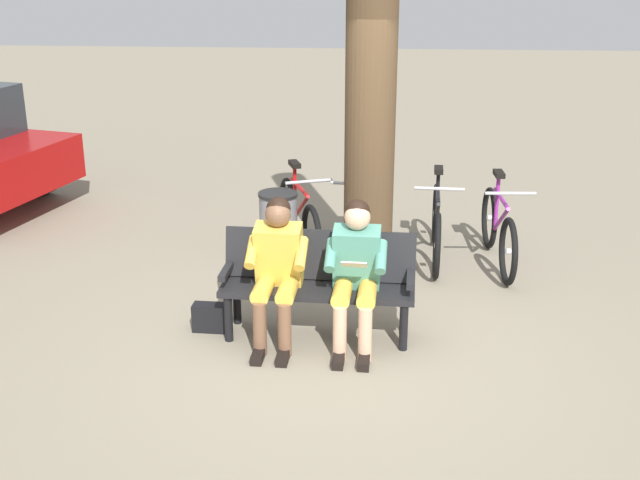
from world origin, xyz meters
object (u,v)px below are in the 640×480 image
(tree_trunk, at_px, (371,93))
(bicycle_red, at_px, (436,226))
(handbag, at_px, (211,317))
(bicycle_green, at_px, (360,221))
(litter_bin, at_px, (279,232))
(bicycle_black, at_px, (498,231))
(person_companion, at_px, (277,264))
(bench, at_px, (318,276))
(bicycle_silver, at_px, (299,219))
(person_reading, at_px, (356,268))

(tree_trunk, height_order, bicycle_red, tree_trunk)
(handbag, height_order, bicycle_green, bicycle_green)
(litter_bin, bearing_deg, bicycle_black, -171.63)
(person_companion, distance_m, tree_trunk, 1.91)
(bench, bearing_deg, person_companion, 27.19)
(litter_bin, xyz_separation_m, bicycle_red, (-1.59, -0.43, -0.05))
(bench, bearing_deg, bicycle_red, -118.85)
(person_companion, xyz_separation_m, litter_bin, (0.17, -1.52, -0.26))
(bench, height_order, bicycle_black, bicycle_black)
(handbag, bearing_deg, litter_bin, -106.41)
(bicycle_black, xyz_separation_m, bicycle_green, (1.41, -0.22, 0.00))
(bench, relative_size, bicycle_green, 0.97)
(bicycle_green, bearing_deg, bicycle_silver, -85.21)
(bench, bearing_deg, tree_trunk, -105.98)
(tree_trunk, xyz_separation_m, bicycle_red, (-0.70, -0.62, -1.47))
(handbag, height_order, bicycle_silver, bicycle_silver)
(bicycle_red, bearing_deg, bicycle_green, -95.08)
(tree_trunk, xyz_separation_m, litter_bin, (0.89, -0.19, -1.42))
(person_reading, bearing_deg, bench, -27.15)
(tree_trunk, bearing_deg, person_companion, 61.74)
(litter_bin, bearing_deg, person_reading, 117.78)
(handbag, bearing_deg, tree_trunk, -136.88)
(person_companion, relative_size, bicycle_black, 0.71)
(bench, distance_m, tree_trunk, 1.82)
(bench, relative_size, litter_bin, 1.99)
(handbag, relative_size, bicycle_red, 0.18)
(bench, xyz_separation_m, bicycle_silver, (0.35, -1.94, -0.15))
(bench, distance_m, handbag, 1.00)
(person_companion, bearing_deg, bicycle_silver, -87.07)
(bench, xyz_separation_m, bicycle_black, (-1.71, -1.69, -0.15))
(bicycle_red, bearing_deg, person_companion, -33.10)
(tree_trunk, distance_m, litter_bin, 1.69)
(bicycle_red, xyz_separation_m, bicycle_green, (0.79, -0.11, 0.00))
(person_reading, bearing_deg, person_companion, -0.05)
(person_reading, xyz_separation_m, person_companion, (0.64, -0.03, -0.00))
(person_companion, distance_m, bicycle_black, 2.76)
(bicycle_red, height_order, bicycle_silver, same)
(bench, bearing_deg, bicycle_green, -96.66)
(litter_bin, relative_size, bicycle_black, 0.48)
(bench, xyz_separation_m, person_reading, (-0.31, 0.18, 0.16))
(person_companion, distance_m, handbag, 0.81)
(handbag, xyz_separation_m, bicycle_red, (-2.01, -1.85, 0.24))
(handbag, distance_m, bicycle_black, 3.16)
(bench, bearing_deg, handbag, 5.05)
(person_companion, distance_m, litter_bin, 1.55)
(tree_trunk, distance_m, bicycle_red, 1.75)
(litter_bin, bearing_deg, handbag, 73.59)
(bicycle_silver, bearing_deg, person_companion, -19.05)
(bicycle_red, relative_size, bicycle_silver, 1.05)
(person_reading, height_order, bicycle_black, person_reading)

